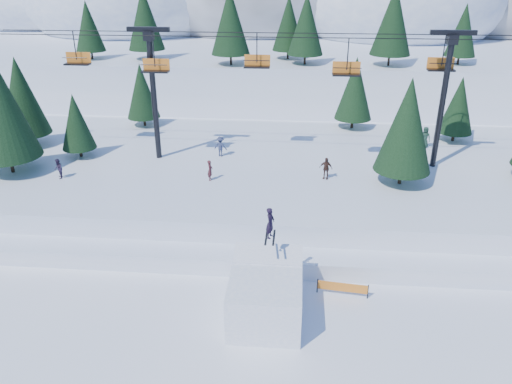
# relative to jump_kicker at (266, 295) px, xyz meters

# --- Properties ---
(ground) EXTENTS (160.00, 160.00, 0.00)m
(ground) POSITION_rel_jump_kicker_xyz_m (-0.95, -1.61, -1.36)
(ground) COLOR white
(ground) RESTS_ON ground
(mid_shelf) EXTENTS (70.00, 22.00, 2.50)m
(mid_shelf) POSITION_rel_jump_kicker_xyz_m (-0.95, 16.39, -0.11)
(mid_shelf) COLOR white
(mid_shelf) RESTS_ON ground
(berm) EXTENTS (70.00, 6.00, 1.10)m
(berm) POSITION_rel_jump_kicker_xyz_m (-0.95, 6.39, -0.81)
(berm) COLOR white
(berm) RESTS_ON ground
(mountain_ridge) EXTENTS (119.00, 60.00, 26.46)m
(mountain_ridge) POSITION_rel_jump_kicker_xyz_m (-6.05, 71.78, 8.28)
(mountain_ridge) COLOR white
(mountain_ridge) RESTS_ON ground
(jump_kicker) EXTENTS (3.70, 5.04, 5.66)m
(jump_kicker) POSITION_rel_jump_kicker_xyz_m (0.00, 0.00, 0.00)
(jump_kicker) COLOR white
(jump_kicker) RESTS_ON ground
(chairlift) EXTENTS (46.00, 3.21, 10.28)m
(chairlift) POSITION_rel_jump_kicker_xyz_m (1.12, 16.44, 7.96)
(chairlift) COLOR black
(chairlift) RESTS_ON mid_shelf
(conifer_stand) EXTENTS (63.54, 17.85, 9.31)m
(conifer_stand) POSITION_rel_jump_kicker_xyz_m (3.18, 16.88, 5.60)
(conifer_stand) COLOR black
(conifer_stand) RESTS_ON mid_shelf
(distant_skiers) EXTENTS (29.39, 10.18, 1.85)m
(distant_skiers) POSITION_rel_jump_kicker_xyz_m (-0.81, 15.98, 1.97)
(distant_skiers) COLOR #1D382B
(distant_skiers) RESTS_ON mid_shelf
(banner_near) EXTENTS (2.84, 0.38, 0.90)m
(banner_near) POSITION_rel_jump_kicker_xyz_m (4.16, 2.16, -0.82)
(banner_near) COLOR black
(banner_near) RESTS_ON ground
(banner_far) EXTENTS (2.85, 0.24, 0.90)m
(banner_far) POSITION_rel_jump_kicker_xyz_m (6.81, 3.69, -0.82)
(banner_far) COLOR black
(banner_far) RESTS_ON ground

